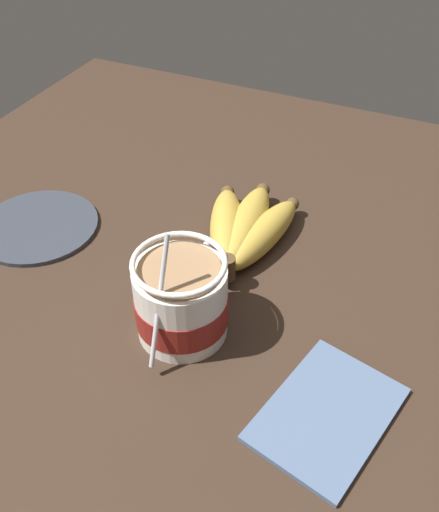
{
  "coord_description": "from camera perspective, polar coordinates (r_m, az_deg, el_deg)",
  "views": [
    {
      "loc": [
        -43.5,
        -19.32,
        50.32
      ],
      "look_at": [
        1.53,
        0.97,
        7.05
      ],
      "focal_mm": 40.0,
      "sensor_mm": 36.0,
      "label": 1
    }
  ],
  "objects": [
    {
      "name": "coffee_mug",
      "position": [
        0.61,
        -3.81,
        -4.41
      ],
      "size": [
        15.82,
        10.04,
        14.97
      ],
      "color": "white",
      "rests_on": "table"
    },
    {
      "name": "napkin",
      "position": [
        0.58,
        10.71,
        -15.25
      ],
      "size": [
        16.93,
        13.68,
        0.6
      ],
      "color": "slate",
      "rests_on": "table"
    },
    {
      "name": "banana_bunch",
      "position": [
        0.73,
        2.56,
        2.82
      ],
      "size": [
        19.64,
        13.06,
        4.48
      ],
      "color": "#4C381E",
      "rests_on": "table"
    },
    {
      "name": "small_plate",
      "position": [
        0.8,
        -17.69,
        2.86
      ],
      "size": [
        16.04,
        16.04,
        0.6
      ],
      "color": "#333842",
      "rests_on": "table"
    },
    {
      "name": "table",
      "position": [
        0.68,
        0.21,
        -4.62
      ],
      "size": [
        106.36,
        106.36,
        2.59
      ],
      "color": "#332319",
      "rests_on": "ground"
    }
  ]
}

